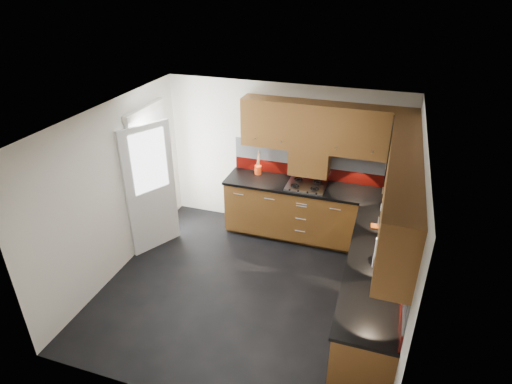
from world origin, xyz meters
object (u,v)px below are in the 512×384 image
(toaster, at_px, (396,190))
(food_processor, at_px, (388,203))
(gas_hob, at_px, (306,185))
(utensil_pot, at_px, (258,169))

(toaster, bearing_deg, food_processor, -100.15)
(gas_hob, bearing_deg, utensil_pot, 166.97)
(gas_hob, height_order, toaster, toaster)
(utensil_pot, relative_size, toaster, 1.58)
(toaster, bearing_deg, gas_hob, -174.16)
(utensil_pot, height_order, toaster, utensil_pot)
(gas_hob, height_order, utensil_pot, utensil_pot)
(utensil_pot, height_order, food_processor, utensil_pot)
(gas_hob, bearing_deg, toaster, 5.84)
(toaster, relative_size, food_processor, 0.89)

